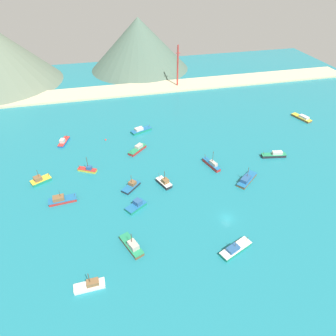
# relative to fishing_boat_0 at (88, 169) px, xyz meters

# --- Properties ---
(ground) EXTENTS (260.00, 280.00, 0.50)m
(ground) POSITION_rel_fishing_boat_0_xyz_m (41.65, -4.75, -1.04)
(ground) COLOR teal
(fishing_boat_0) EXTENTS (7.34, 5.19, 6.40)m
(fishing_boat_0) POSITION_rel_fishing_boat_0_xyz_m (0.00, 0.00, 0.00)
(fishing_boat_0) COLOR gold
(fishing_boat_0) RESTS_ON ground
(fishing_boat_1) EXTENTS (6.19, 9.62, 6.01)m
(fishing_boat_1) POSITION_rel_fishing_boat_0_xyz_m (11.28, -39.32, 0.18)
(fishing_boat_1) COLOR brown
(fishing_boat_1) RESTS_ON ground
(fishing_boat_2) EXTENTS (5.84, 10.72, 2.10)m
(fishing_boat_2) POSITION_rel_fishing_boat_0_xyz_m (102.99, 19.11, -0.01)
(fishing_boat_2) COLOR brown
(fishing_boat_2) RESTS_ON ground
(fishing_boat_3) EXTENTS (4.57, 9.47, 7.04)m
(fishing_boat_3) POSITION_rel_fishing_boat_0_xyz_m (46.33, -7.83, 0.17)
(fishing_boat_3) COLOR red
(fishing_boat_3) RESTS_ON ground
(fishing_boat_4) EXTENTS (7.63, 2.77, 5.55)m
(fishing_boat_4) POSITION_rel_fishing_boat_0_xyz_m (-0.34, -49.02, 0.07)
(fishing_boat_4) COLOR silver
(fishing_boat_4) RESTS_ON ground
(fishing_boat_5) EXTENTS (5.05, 7.16, 6.09)m
(fishing_boat_5) POSITION_rel_fishing_boat_0_xyz_m (26.15, -14.45, 0.23)
(fishing_boat_5) COLOR #232328
(fishing_boat_5) RESTS_ON ground
(fishing_boat_6) EXTENTS (7.54, 5.95, 5.35)m
(fishing_boat_6) POSITION_rel_fishing_boat_0_xyz_m (-16.65, -2.77, 0.16)
(fishing_boat_6) COLOR #198466
(fishing_boat_6) RESTS_ON ground
(fishing_boat_7) EXTENTS (7.29, 7.25, 5.30)m
(fishing_boat_7) POSITION_rel_fishing_boat_0_xyz_m (14.62, -13.42, -0.03)
(fishing_boat_7) COLOR #232328
(fishing_boat_7) RESTS_ON ground
(fishing_boat_8) EXTENTS (7.54, 6.52, 2.66)m
(fishing_boat_8) POSITION_rel_fishing_boat_0_xyz_m (14.88, -23.60, 0.09)
(fishing_boat_8) COLOR #198466
(fishing_boat_8) RESTS_ON ground
(fishing_boat_9) EXTENTS (10.15, 9.18, 6.21)m
(fishing_boat_9) POSITION_rel_fishing_boat_0_xyz_m (55.40, -19.35, 0.05)
(fishing_boat_9) COLOR brown
(fishing_boat_9) RESTS_ON ground
(fishing_boat_10) EXTENTS (8.42, 8.12, 2.67)m
(fishing_boat_10) POSITION_rel_fishing_boat_0_xyz_m (20.36, 9.49, 0.10)
(fishing_boat_10) COLOR red
(fishing_boat_10) RESTS_ON ground
(fishing_boat_11) EXTENTS (10.36, 6.61, 4.36)m
(fishing_boat_11) POSITION_rel_fishing_boat_0_xyz_m (38.91, -46.94, -0.00)
(fishing_boat_11) COLOR #198466
(fishing_boat_11) RESTS_ON ground
(fishing_boat_12) EXTENTS (10.08, 3.96, 2.57)m
(fishing_boat_12) POSITION_rel_fishing_boat_0_xyz_m (73.08, -7.44, 0.12)
(fishing_boat_12) COLOR #232328
(fishing_boat_12) RESTS_ON ground
(fishing_boat_13) EXTENTS (4.94, 8.72, 2.45)m
(fishing_boat_13) POSITION_rel_fishing_boat_0_xyz_m (-9.72, 22.85, -0.03)
(fishing_boat_13) COLOR #1E5BA8
(fishing_boat_13) RESTS_ON ground
(fishing_boat_14) EXTENTS (10.11, 6.47, 2.29)m
(fishing_boat_14) POSITION_rel_fishing_boat_0_xyz_m (24.14, 25.03, 0.03)
(fishing_boat_14) COLOR #198466
(fishing_boat_14) RESTS_ON ground
(fishing_boat_15) EXTENTS (9.20, 3.97, 4.70)m
(fishing_boat_15) POSITION_rel_fishing_boat_0_xyz_m (-8.71, -15.11, 0.07)
(fishing_boat_15) COLOR red
(fishing_boat_15) RESTS_ON ground
(buoy_0) EXTENTS (0.79, 0.79, 0.79)m
(buoy_0) POSITION_rel_fishing_boat_0_xyz_m (7.97, 21.29, -0.66)
(buoy_0) COLOR red
(buoy_0) RESTS_ON ground
(beach_strip) EXTENTS (247.00, 17.68, 1.20)m
(beach_strip) POSITION_rel_fishing_boat_0_xyz_m (41.65, 74.62, -0.19)
(beach_strip) COLOR beige
(beach_strip) RESTS_ON ground
(hill_central) EXTENTS (66.32, 66.32, 32.63)m
(hill_central) POSITION_rel_fishing_boat_0_xyz_m (37.96, 113.44, 15.52)
(hill_central) COLOR #4C6656
(hill_central) RESTS_ON ground
(radio_tower) EXTENTS (2.43, 1.95, 24.32)m
(radio_tower) POSITION_rel_fishing_boat_0_xyz_m (54.23, 73.67, 11.61)
(radio_tower) COLOR #B7332D
(radio_tower) RESTS_ON ground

